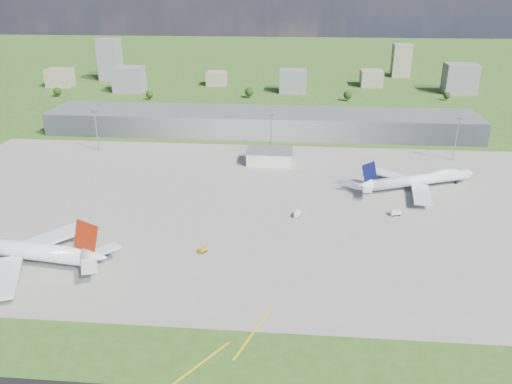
# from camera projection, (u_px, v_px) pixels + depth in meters

# --- Properties ---
(ground) EXTENTS (1400.00, 1400.00, 0.00)m
(ground) POSITION_uv_depth(u_px,v_px,m) (259.00, 139.00, 342.65)
(ground) COLOR #32551A
(ground) RESTS_ON ground
(apron) EXTENTS (360.00, 190.00, 0.08)m
(apron) POSITION_uv_depth(u_px,v_px,m) (262.00, 205.00, 240.81)
(apron) COLOR gray
(apron) RESTS_ON ground
(terminal) EXTENTS (300.00, 42.00, 15.00)m
(terminal) POSITION_uv_depth(u_px,v_px,m) (261.00, 123.00, 353.52)
(terminal) COLOR gray
(terminal) RESTS_ON ground
(ops_building) EXTENTS (26.00, 16.00, 8.00)m
(ops_building) POSITION_uv_depth(u_px,v_px,m) (269.00, 157.00, 294.38)
(ops_building) COLOR silver
(ops_building) RESTS_ON ground
(mast_west) EXTENTS (3.50, 2.00, 25.90)m
(mast_west) POSITION_uv_depth(u_px,v_px,m) (96.00, 124.00, 311.64)
(mast_west) COLOR gray
(mast_west) RESTS_ON ground
(mast_center) EXTENTS (3.50, 2.00, 25.90)m
(mast_center) POSITION_uv_depth(u_px,v_px,m) (271.00, 128.00, 302.84)
(mast_center) COLOR gray
(mast_center) RESTS_ON ground
(mast_east) EXTENTS (3.50, 2.00, 25.90)m
(mast_east) POSITION_uv_depth(u_px,v_px,m) (457.00, 132.00, 294.05)
(mast_east) COLOR gray
(mast_east) RESTS_ON ground
(airliner_red_twin) EXTENTS (78.23, 60.52, 21.48)m
(airliner_red_twin) POSITION_uv_depth(u_px,v_px,m) (16.00, 250.00, 188.62)
(airliner_red_twin) COLOR silver
(airliner_red_twin) RESTS_ON ground
(airliner_blue_quad) EXTENTS (65.91, 50.20, 18.00)m
(airliner_blue_quad) POSITION_uv_depth(u_px,v_px,m) (420.00, 180.00, 257.77)
(airliner_blue_quad) COLOR silver
(airliner_blue_quad) RESTS_ON ground
(tug_yellow) EXTENTS (3.67, 4.03, 1.76)m
(tug_yellow) POSITION_uv_depth(u_px,v_px,m) (203.00, 250.00, 197.98)
(tug_yellow) COLOR #CA8B0B
(tug_yellow) RESTS_ON ground
(van_white_near) EXTENTS (3.18, 5.23, 2.50)m
(van_white_near) POSITION_uv_depth(u_px,v_px,m) (297.00, 214.00, 228.03)
(van_white_near) COLOR white
(van_white_near) RESTS_ON ground
(van_white_far) EXTENTS (5.16, 3.38, 2.46)m
(van_white_far) POSITION_uv_depth(u_px,v_px,m) (396.00, 213.00, 229.23)
(van_white_far) COLOR silver
(van_white_far) RESTS_ON ground
(bldg_far_w) EXTENTS (24.00, 20.00, 18.00)m
(bldg_far_w) POSITION_uv_depth(u_px,v_px,m) (60.00, 78.00, 512.88)
(bldg_far_w) COLOR gray
(bldg_far_w) RESTS_ON ground
(bldg_w) EXTENTS (28.00, 22.00, 24.00)m
(bldg_w) POSITION_uv_depth(u_px,v_px,m) (129.00, 79.00, 486.96)
(bldg_w) COLOR slate
(bldg_w) RESTS_ON ground
(bldg_cw) EXTENTS (20.00, 18.00, 14.00)m
(bldg_cw) POSITION_uv_depth(u_px,v_px,m) (217.00, 78.00, 519.24)
(bldg_cw) COLOR gray
(bldg_cw) RESTS_ON ground
(bldg_c) EXTENTS (26.00, 20.00, 22.00)m
(bldg_c) POSITION_uv_depth(u_px,v_px,m) (293.00, 81.00, 483.74)
(bldg_c) COLOR slate
(bldg_c) RESTS_ON ground
(bldg_ce) EXTENTS (22.00, 24.00, 16.00)m
(bldg_ce) POSITION_uv_depth(u_px,v_px,m) (371.00, 78.00, 515.24)
(bldg_ce) COLOR gray
(bldg_ce) RESTS_ON ground
(bldg_e) EXTENTS (30.00, 22.00, 28.00)m
(bldg_e) POSITION_uv_depth(u_px,v_px,m) (460.00, 79.00, 478.97)
(bldg_e) COLOR slate
(bldg_e) RESTS_ON ground
(bldg_tall_w) EXTENTS (22.00, 20.00, 44.00)m
(bldg_tall_w) POSITION_uv_depth(u_px,v_px,m) (110.00, 60.00, 541.38)
(bldg_tall_w) COLOR slate
(bldg_tall_w) RESTS_ON ground
(bldg_tall_e) EXTENTS (20.00, 18.00, 36.00)m
(bldg_tall_e) POSITION_uv_depth(u_px,v_px,m) (401.00, 60.00, 563.28)
(bldg_tall_e) COLOR gray
(bldg_tall_e) RESTS_ON ground
(tree_far_w) EXTENTS (7.20, 7.20, 8.80)m
(tree_far_w) POSITION_uv_depth(u_px,v_px,m) (57.00, 91.00, 466.84)
(tree_far_w) COLOR #382314
(tree_far_w) RESTS_ON ground
(tree_w) EXTENTS (6.75, 6.75, 8.25)m
(tree_w) POSITION_uv_depth(u_px,v_px,m) (150.00, 94.00, 455.18)
(tree_w) COLOR #382314
(tree_w) RESTS_ON ground
(tree_c) EXTENTS (8.10, 8.10, 9.90)m
(tree_c) POSITION_uv_depth(u_px,v_px,m) (249.00, 92.00, 461.38)
(tree_c) COLOR #382314
(tree_c) RESTS_ON ground
(tree_e) EXTENTS (7.65, 7.65, 9.35)m
(tree_e) POSITION_uv_depth(u_px,v_px,m) (348.00, 95.00, 449.72)
(tree_e) COLOR #382314
(tree_e) RESTS_ON ground
(tree_far_e) EXTENTS (6.30, 6.30, 7.70)m
(tree_far_e) POSITION_uv_depth(u_px,v_px,m) (447.00, 96.00, 452.09)
(tree_far_e) COLOR #382314
(tree_far_e) RESTS_ON ground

